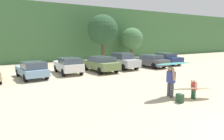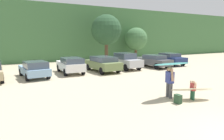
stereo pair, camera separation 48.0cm
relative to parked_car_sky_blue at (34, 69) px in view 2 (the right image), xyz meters
name	(u,v)px [view 2 (the right image)]	position (x,y,z in m)	size (l,w,h in m)	color
hillside_ridge	(51,34)	(4.74, 16.32, 3.19)	(108.00, 12.00, 7.83)	#427042
tree_ridge_back	(106,30)	(9.83, 6.47, 3.52)	(3.93, 3.93, 6.24)	brown
tree_far_right	(136,39)	(15.77, 8.15, 2.34)	(3.42, 3.42, 4.79)	brown
parked_car_sky_blue	(34,69)	(0.00, 0.00, 0.00)	(2.12, 4.16, 1.39)	#84ADD1
parked_car_white	(71,65)	(3.20, 0.57, 0.08)	(1.86, 4.01, 1.48)	white
parked_car_olive_green	(103,63)	(6.22, 0.05, 0.08)	(2.14, 4.33, 1.47)	#6B7F4C
parked_car_silver	(125,61)	(9.02, 0.56, 0.14)	(1.95, 4.28, 1.68)	silver
parked_car_dark_gray	(152,61)	(12.36, 0.18, 0.01)	(2.14, 4.91, 1.38)	#4C4F54
parked_car_navy	(170,59)	(15.45, 0.65, 0.03)	(2.07, 4.04, 1.42)	navy
person_adult	(170,80)	(5.73, -9.28, 0.23)	(0.40, 0.72, 1.69)	#4C4C51
person_child	(193,89)	(6.50, -10.18, -0.13)	(0.25, 0.51, 1.04)	#26593F
surfboard_teal	(172,64)	(5.79, -9.36, 1.14)	(2.41, 0.73, 0.09)	teal
surfboard_cream	(192,90)	(6.48, -10.12, -0.18)	(2.30, 1.47, 0.33)	beige
backpack_dropped	(178,99)	(5.39, -10.24, -0.50)	(0.24, 0.34, 0.45)	#2D4C33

